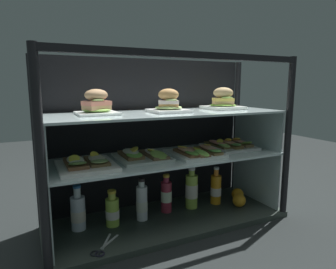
{
  "coord_description": "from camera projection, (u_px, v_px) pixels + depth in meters",
  "views": [
    {
      "loc": [
        -0.67,
        -1.37,
        0.75
      ],
      "look_at": [
        0.0,
        0.0,
        0.49
      ],
      "focal_mm": 31.43,
      "sensor_mm": 36.0,
      "label": 1
    }
  ],
  "objects": [
    {
      "name": "ground_plane",
      "position": [
        168.0,
        224.0,
        1.63
      ],
      "size": [
        6.0,
        6.0,
        0.02
      ],
      "primitive_type": "cube",
      "color": "black",
      "rests_on": "ground"
    },
    {
      "name": "case_base_deck",
      "position": [
        168.0,
        219.0,
        1.63
      ],
      "size": [
        1.3,
        0.48,
        0.03
      ],
      "primitive_type": "cube",
      "color": "#2D3630",
      "rests_on": "ground"
    },
    {
      "name": "case_frame",
      "position": [
        158.0,
        132.0,
        1.66
      ],
      "size": [
        1.3,
        0.48,
        0.9
      ],
      "color": "black",
      "rests_on": "ground"
    },
    {
      "name": "riser_lower_tier",
      "position": [
        168.0,
        188.0,
        1.6
      ],
      "size": [
        1.22,
        0.41,
        0.33
      ],
      "color": "silver",
      "rests_on": "case_base_deck"
    },
    {
      "name": "shelf_lower_glass",
      "position": [
        168.0,
        157.0,
        1.57
      ],
      "size": [
        1.24,
        0.43,
        0.01
      ],
      "primitive_type": "cube",
      "color": "silver",
      "rests_on": "riser_lower_tier"
    },
    {
      "name": "riser_upper_tier",
      "position": [
        168.0,
        135.0,
        1.55
      ],
      "size": [
        1.22,
        0.41,
        0.23
      ],
      "color": "silver",
      "rests_on": "shelf_lower_glass"
    },
    {
      "name": "shelf_upper_glass",
      "position": [
        168.0,
        113.0,
        1.53
      ],
      "size": [
        1.24,
        0.43,
        0.01
      ],
      "primitive_type": "cube",
      "color": "silver",
      "rests_on": "riser_upper_tier"
    },
    {
      "name": "plated_roll_sandwich_near_left_corner",
      "position": [
        97.0,
        105.0,
        1.39
      ],
      "size": [
        0.19,
        0.19,
        0.12
      ],
      "color": "white",
      "rests_on": "shelf_upper_glass"
    },
    {
      "name": "plated_roll_sandwich_mid_right",
      "position": [
        169.0,
        104.0,
        1.52
      ],
      "size": [
        0.19,
        0.19,
        0.12
      ],
      "color": "white",
      "rests_on": "shelf_upper_glass"
    },
    {
      "name": "plated_roll_sandwich_mid_left",
      "position": [
        223.0,
        101.0,
        1.72
      ],
      "size": [
        0.2,
        0.2,
        0.13
      ],
      "color": "white",
      "rests_on": "shelf_upper_glass"
    },
    {
      "name": "open_sandwich_tray_mid_left",
      "position": [
        86.0,
        164.0,
        1.35
      ],
      "size": [
        0.26,
        0.28,
        0.07
      ],
      "color": "white",
      "rests_on": "shelf_lower_glass"
    },
    {
      "name": "open_sandwich_tray_mid_right",
      "position": [
        142.0,
        155.0,
        1.51
      ],
      "size": [
        0.26,
        0.28,
        0.06
      ],
      "color": "white",
      "rests_on": "shelf_lower_glass"
    },
    {
      "name": "open_sandwich_tray_center",
      "position": [
        196.0,
        152.0,
        1.58
      ],
      "size": [
        0.26,
        0.28,
        0.06
      ],
      "color": "white",
      "rests_on": "shelf_lower_glass"
    },
    {
      "name": "open_sandwich_tray_left_of_center",
      "position": [
        230.0,
        145.0,
        1.76
      ],
      "size": [
        0.26,
        0.28,
        0.06
      ],
      "color": "white",
      "rests_on": "shelf_lower_glass"
    },
    {
      "name": "juice_bottle_near_post",
      "position": [
        78.0,
        212.0,
        1.47
      ],
      "size": [
        0.07,
        0.07,
        0.23
      ],
      "color": "white",
      "rests_on": "case_base_deck"
    },
    {
      "name": "juice_bottle_front_right_end",
      "position": [
        112.0,
        211.0,
        1.51
      ],
      "size": [
        0.07,
        0.07,
        0.19
      ],
      "color": "#B2D84C",
      "rests_on": "case_base_deck"
    },
    {
      "name": "juice_bottle_back_center",
      "position": [
        142.0,
        203.0,
        1.58
      ],
      "size": [
        0.06,
        0.06,
        0.23
      ],
      "color": "white",
      "rests_on": "case_base_deck"
    },
    {
      "name": "juice_bottle_front_middle",
      "position": [
        166.0,
        196.0,
        1.68
      ],
      "size": [
        0.06,
        0.06,
        0.22
      ],
      "color": "#9F2B3E",
      "rests_on": "case_base_deck"
    },
    {
      "name": "juice_bottle_front_fourth",
      "position": [
        192.0,
        190.0,
        1.74
      ],
      "size": [
        0.07,
        0.07,
        0.24
      ],
      "color": "#B0D14C",
      "rests_on": "case_base_deck"
    },
    {
      "name": "juice_bottle_front_second",
      "position": [
        216.0,
        189.0,
        1.8
      ],
      "size": [
        0.06,
        0.06,
        0.23
      ],
      "color": "orange",
      "rests_on": "case_base_deck"
    },
    {
      "name": "orange_fruit_beside_bottles",
      "position": [
        238.0,
        194.0,
        1.86
      ],
      "size": [
        0.08,
        0.08,
        0.08
      ],
      "primitive_type": "sphere",
      "color": "orange",
      "rests_on": "case_base_deck"
    },
    {
      "name": "orange_fruit_near_left_post",
      "position": [
        239.0,
        200.0,
        1.76
      ],
      "size": [
        0.08,
        0.08,
        0.08
      ],
      "primitive_type": "sphere",
      "color": "orange",
      "rests_on": "case_base_deck"
    },
    {
      "name": "kitchen_scissors",
      "position": [
        100.0,
        250.0,
        1.29
      ],
      "size": [
        0.17,
        0.19,
        0.01
      ],
      "color": "silver",
      "rests_on": "case_base_deck"
    }
  ]
}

